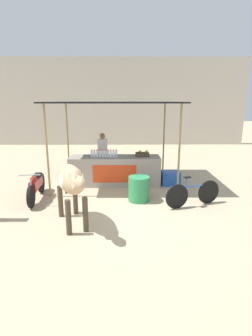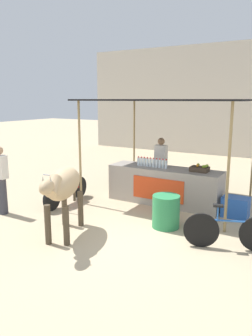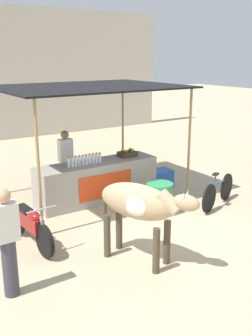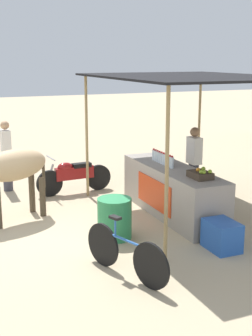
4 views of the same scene
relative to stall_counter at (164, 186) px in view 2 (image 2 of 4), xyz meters
The scene contains 13 objects.
ground_plane 2.25m from the stall_counter, 90.00° to the right, with size 60.00×60.00×0.00m, color tan.
building_wall_far 8.81m from the stall_counter, 90.00° to the left, with size 16.00×0.50×5.32m, color beige.
stall_counter is the anchor object (origin of this frame).
stall_awning 2.16m from the stall_counter, 90.00° to the left, with size 4.20×3.20×2.73m.
water_bottle_row 0.69m from the stall_counter, behind, with size 0.88×0.07×0.25m.
fruit_crate 1.08m from the stall_counter, ahead, with size 0.44×0.32×0.18m.
vendor_behind_counter 0.95m from the stall_counter, 121.19° to the left, with size 0.34×0.22×1.65m.
cooler_box 1.89m from the stall_counter, ahead, with size 0.60×0.44×0.48m, color blue.
water_barrel 1.68m from the stall_counter, 64.62° to the right, with size 0.59×0.59×0.71m, color #2D8C51.
cow 3.15m from the stall_counter, 106.42° to the right, with size 1.03×1.82×1.44m.
motorcycle_parked 2.60m from the stall_counter, 148.28° to the right, with size 0.55×1.80×0.90m.
bicycle_leaning 2.88m from the stall_counter, 41.70° to the right, with size 1.57×0.61×0.85m.
passerby_on_street 4.09m from the stall_counter, 137.92° to the right, with size 0.34×0.22×1.65m.
Camera 2 is at (3.38, -5.53, 2.73)m, focal length 35.00 mm.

